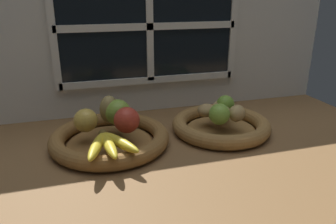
{
  "coord_description": "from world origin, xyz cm",
  "views": [
    {
      "loc": [
        -26.73,
        -85.27,
        42.14
      ],
      "look_at": [
        -0.85,
        2.26,
        8.5
      ],
      "focal_mm": 34.83,
      "sensor_mm": 36.0,
      "label": 1
    }
  ],
  "objects_px": {
    "pear_brown": "(109,110)",
    "banana_bunch_front": "(108,144)",
    "potato_back": "(221,107)",
    "apple_green_back": "(118,112)",
    "potato_oblong": "(206,110)",
    "apple_golden_left": "(86,120)",
    "potato_small": "(237,113)",
    "fruit_bowl_left": "(110,139)",
    "lime_far": "(225,104)",
    "potato_large": "(222,112)",
    "fruit_bowl_right": "(221,125)",
    "apple_red_right": "(127,120)",
    "lime_near": "(219,114)"
  },
  "relations": [
    {
      "from": "fruit_bowl_left",
      "to": "potato_oblong",
      "type": "relative_size",
      "value": 5.71
    },
    {
      "from": "apple_golden_left",
      "to": "potato_large",
      "type": "xyz_separation_m",
      "value": [
        0.42,
        -0.02,
        -0.01
      ]
    },
    {
      "from": "banana_bunch_front",
      "to": "potato_small",
      "type": "distance_m",
      "value": 0.41
    },
    {
      "from": "fruit_bowl_right",
      "to": "apple_green_back",
      "type": "xyz_separation_m",
      "value": [
        -0.32,
        0.04,
        0.06
      ]
    },
    {
      "from": "potato_small",
      "to": "potato_large",
      "type": "height_order",
      "value": "potato_small"
    },
    {
      "from": "apple_red_right",
      "to": "apple_golden_left",
      "type": "relative_size",
      "value": 1.09
    },
    {
      "from": "apple_red_right",
      "to": "apple_golden_left",
      "type": "bearing_deg",
      "value": 161.2
    },
    {
      "from": "banana_bunch_front",
      "to": "fruit_bowl_left",
      "type": "bearing_deg",
      "value": 82.03
    },
    {
      "from": "potato_oblong",
      "to": "lime_far",
      "type": "relative_size",
      "value": 1.01
    },
    {
      "from": "apple_golden_left",
      "to": "pear_brown",
      "type": "relative_size",
      "value": 0.79
    },
    {
      "from": "apple_golden_left",
      "to": "potato_small",
      "type": "height_order",
      "value": "apple_golden_left"
    },
    {
      "from": "lime_near",
      "to": "apple_green_back",
      "type": "bearing_deg",
      "value": 163.76
    },
    {
      "from": "pear_brown",
      "to": "lime_far",
      "type": "distance_m",
      "value": 0.38
    },
    {
      "from": "banana_bunch_front",
      "to": "potato_large",
      "type": "xyz_separation_m",
      "value": [
        0.37,
        0.11,
        0.01
      ]
    },
    {
      "from": "apple_green_back",
      "to": "pear_brown",
      "type": "xyz_separation_m",
      "value": [
        -0.02,
        0.02,
        0.0
      ]
    },
    {
      "from": "fruit_bowl_right",
      "to": "potato_large",
      "type": "relative_size",
      "value": 3.95
    },
    {
      "from": "pear_brown",
      "to": "potato_back",
      "type": "xyz_separation_m",
      "value": [
        0.37,
        -0.02,
        -0.02
      ]
    },
    {
      "from": "potato_oblong",
      "to": "potato_large",
      "type": "relative_size",
      "value": 0.77
    },
    {
      "from": "pear_brown",
      "to": "banana_bunch_front",
      "type": "height_order",
      "value": "pear_brown"
    },
    {
      "from": "apple_green_back",
      "to": "potato_small",
      "type": "relative_size",
      "value": 1.25
    },
    {
      "from": "fruit_bowl_left",
      "to": "fruit_bowl_right",
      "type": "bearing_deg",
      "value": 0.0
    },
    {
      "from": "banana_bunch_front",
      "to": "potato_oblong",
      "type": "bearing_deg",
      "value": 23.65
    },
    {
      "from": "apple_red_right",
      "to": "pear_brown",
      "type": "xyz_separation_m",
      "value": [
        -0.04,
        0.08,
        0.01
      ]
    },
    {
      "from": "fruit_bowl_left",
      "to": "fruit_bowl_right",
      "type": "height_order",
      "value": "same"
    },
    {
      "from": "fruit_bowl_right",
      "to": "lime_far",
      "type": "distance_m",
      "value": 0.08
    },
    {
      "from": "fruit_bowl_left",
      "to": "apple_golden_left",
      "type": "bearing_deg",
      "value": 165.88
    },
    {
      "from": "fruit_bowl_right",
      "to": "potato_small",
      "type": "bearing_deg",
      "value": -45.0
    },
    {
      "from": "fruit_bowl_left",
      "to": "potato_small",
      "type": "xyz_separation_m",
      "value": [
        0.39,
        -0.03,
        0.05
      ]
    },
    {
      "from": "apple_green_back",
      "to": "potato_oblong",
      "type": "relative_size",
      "value": 1.28
    },
    {
      "from": "apple_red_right",
      "to": "potato_small",
      "type": "height_order",
      "value": "apple_red_right"
    },
    {
      "from": "pear_brown",
      "to": "potato_back",
      "type": "bearing_deg",
      "value": -2.36
    },
    {
      "from": "pear_brown",
      "to": "lime_far",
      "type": "xyz_separation_m",
      "value": [
        0.38,
        -0.02,
        -0.01
      ]
    },
    {
      "from": "fruit_bowl_left",
      "to": "potato_large",
      "type": "height_order",
      "value": "potato_large"
    },
    {
      "from": "potato_large",
      "to": "potato_oblong",
      "type": "bearing_deg",
      "value": 142.13
    },
    {
      "from": "potato_large",
      "to": "lime_near",
      "type": "height_order",
      "value": "lime_near"
    },
    {
      "from": "banana_bunch_front",
      "to": "apple_red_right",
      "type": "bearing_deg",
      "value": 55.12
    },
    {
      "from": "fruit_bowl_right",
      "to": "apple_golden_left",
      "type": "xyz_separation_m",
      "value": [
        -0.42,
        0.02,
        0.06
      ]
    },
    {
      "from": "potato_back",
      "to": "lime_near",
      "type": "xyz_separation_m",
      "value": [
        -0.05,
        -0.09,
        0.01
      ]
    },
    {
      "from": "potato_small",
      "to": "potato_back",
      "type": "xyz_separation_m",
      "value": [
        -0.01,
        0.08,
        -0.01
      ]
    },
    {
      "from": "pear_brown",
      "to": "apple_golden_left",
      "type": "bearing_deg",
      "value": -147.17
    },
    {
      "from": "pear_brown",
      "to": "lime_near",
      "type": "height_order",
      "value": "pear_brown"
    },
    {
      "from": "apple_golden_left",
      "to": "potato_small",
      "type": "relative_size",
      "value": 1.09
    },
    {
      "from": "fruit_bowl_left",
      "to": "potato_oblong",
      "type": "distance_m",
      "value": 0.32
    },
    {
      "from": "apple_golden_left",
      "to": "pear_brown",
      "type": "bearing_deg",
      "value": 32.83
    },
    {
      "from": "fruit_bowl_left",
      "to": "fruit_bowl_right",
      "type": "xyz_separation_m",
      "value": [
        0.35,
        0.0,
        0.0
      ]
    },
    {
      "from": "fruit_bowl_right",
      "to": "potato_back",
      "type": "relative_size",
      "value": 4.88
    },
    {
      "from": "apple_green_back",
      "to": "lime_far",
      "type": "distance_m",
      "value": 0.35
    },
    {
      "from": "apple_green_back",
      "to": "pear_brown",
      "type": "relative_size",
      "value": 0.9
    },
    {
      "from": "lime_far",
      "to": "potato_large",
      "type": "bearing_deg",
      "value": -127.87
    },
    {
      "from": "banana_bunch_front",
      "to": "potato_back",
      "type": "xyz_separation_m",
      "value": [
        0.39,
        0.16,
        0.01
      ]
    }
  ]
}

